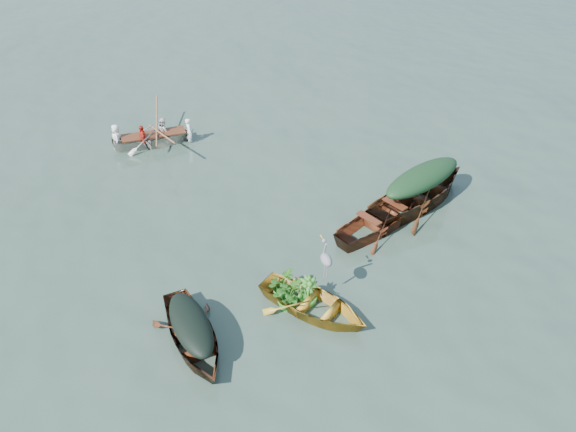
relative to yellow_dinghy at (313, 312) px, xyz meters
name	(u,v)px	position (x,y,z in m)	size (l,w,h in m)	color
ground	(385,315)	(1.39, -0.56, 0.00)	(140.00, 140.00, 0.00)	#364B3F
yellow_dinghy	(313,312)	(0.00, 0.00, 0.00)	(1.33, 3.07, 0.82)	gold
dark_covered_boat	(194,344)	(-2.54, -0.06, 0.00)	(1.24, 3.35, 0.81)	#552E13
green_tarp_boat	(418,205)	(4.07, 2.77, 0.00)	(1.55, 4.99, 1.20)	#552C13
open_wooden_boat	(380,228)	(2.65, 2.18, 0.00)	(1.24, 3.98, 0.90)	maroon
rowed_boat	(155,145)	(-2.10, 8.44, 0.00)	(1.07, 3.56, 0.81)	silver
dark_tarp_cover	(191,322)	(-2.54, -0.06, 0.61)	(0.68, 1.84, 0.40)	black
green_tarp_cover	(423,178)	(4.07, 2.77, 0.86)	(0.85, 2.74, 0.52)	black
thwart_benches	(382,213)	(2.65, 2.18, 0.47)	(0.74, 1.99, 0.04)	#4C2111
heron	(326,265)	(0.41, 0.37, 0.87)	(0.28, 0.40, 0.92)	gray
dinghy_weeds	(292,276)	(-0.31, 0.46, 0.71)	(0.70, 0.90, 0.60)	#27651A
rowers	(152,122)	(-2.10, 8.44, 0.78)	(0.96, 2.49, 0.76)	white
oars	(153,132)	(-2.10, 8.44, 0.43)	(2.60, 0.60, 0.06)	brown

